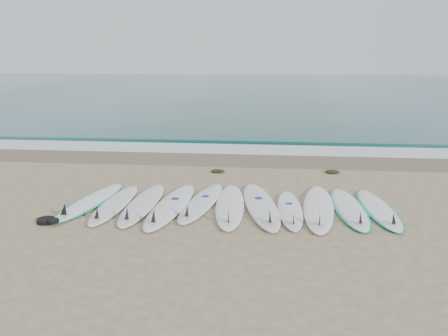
# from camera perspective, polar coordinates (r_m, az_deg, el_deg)

# --- Properties ---
(ground) EXTENTS (120.00, 120.00, 0.00)m
(ground) POSITION_cam_1_polar(r_m,az_deg,el_deg) (8.92, 0.81, -5.09)
(ground) COLOR #9A8763
(ocean) EXTENTS (120.00, 55.00, 0.03)m
(ocean) POSITION_cam_1_polar(r_m,az_deg,el_deg) (40.98, 4.74, 10.38)
(ocean) COLOR #1C5256
(ocean) RESTS_ON ground
(wet_sand_band) EXTENTS (120.00, 1.80, 0.01)m
(wet_sand_band) POSITION_cam_1_polar(r_m,az_deg,el_deg) (12.84, 2.37, 1.09)
(wet_sand_band) COLOR brown
(wet_sand_band) RESTS_ON ground
(foam_band) EXTENTS (120.00, 1.40, 0.04)m
(foam_band) POSITION_cam_1_polar(r_m,az_deg,el_deg) (14.20, 2.70, 2.46)
(foam_band) COLOR silver
(foam_band) RESTS_ON ground
(wave_crest) EXTENTS (120.00, 1.00, 0.10)m
(wave_crest) POSITION_cam_1_polar(r_m,az_deg,el_deg) (15.66, 2.99, 3.72)
(wave_crest) COLOR #1C5256
(wave_crest) RESTS_ON ground
(surfboard_0) EXTENTS (0.97, 2.62, 0.32)m
(surfboard_0) POSITION_cam_1_polar(r_m,az_deg,el_deg) (9.50, -17.13, -4.20)
(surfboard_0) COLOR white
(surfboard_0) RESTS_ON ground
(surfboard_1) EXTENTS (0.55, 2.52, 0.32)m
(surfboard_1) POSITION_cam_1_polar(r_m,az_deg,el_deg) (9.16, -14.21, -4.65)
(surfboard_1) COLOR white
(surfboard_1) RESTS_ON ground
(surfboard_2) EXTENTS (0.59, 2.70, 0.34)m
(surfboard_2) POSITION_cam_1_polar(r_m,az_deg,el_deg) (9.04, -10.68, -4.67)
(surfboard_2) COLOR white
(surfboard_2) RESTS_ON ground
(surfboard_3) EXTENTS (0.83, 2.90, 0.37)m
(surfboard_3) POSITION_cam_1_polar(r_m,az_deg,el_deg) (8.84, -7.06, -4.94)
(surfboard_3) COLOR white
(surfboard_3) RESTS_ON ground
(surfboard_4) EXTENTS (0.92, 2.67, 0.33)m
(surfboard_4) POSITION_cam_1_polar(r_m,az_deg,el_deg) (9.00, -3.03, -4.54)
(surfboard_4) COLOR white
(surfboard_4) RESTS_ON ground
(surfboard_5) EXTENTS (0.73, 2.79, 0.35)m
(surfboard_5) POSITION_cam_1_polar(r_m,az_deg,el_deg) (8.79, 0.77, -4.96)
(surfboard_5) COLOR white
(surfboard_5) RESTS_ON ground
(surfboard_6) EXTENTS (1.09, 2.96, 0.37)m
(surfboard_6) POSITION_cam_1_polar(r_m,az_deg,el_deg) (8.83, 4.89, -4.91)
(surfboard_6) COLOR white
(surfboard_6) RESTS_ON ground
(surfboard_7) EXTENTS (0.54, 2.32, 0.30)m
(surfboard_7) POSITION_cam_1_polar(r_m,az_deg,el_deg) (8.70, 8.63, -5.41)
(surfboard_7) COLOR white
(surfboard_7) RESTS_ON ground
(surfboard_8) EXTENTS (0.87, 2.93, 0.37)m
(surfboard_8) POSITION_cam_1_polar(r_m,az_deg,el_deg) (8.88, 12.25, -5.09)
(surfboard_8) COLOR white
(surfboard_8) RESTS_ON ground
(surfboard_9) EXTENTS (0.69, 2.55, 0.32)m
(surfboard_9) POSITION_cam_1_polar(r_m,az_deg,el_deg) (9.05, 16.07, -5.06)
(surfboard_9) COLOR white
(surfboard_9) RESTS_ON ground
(surfboard_10) EXTENTS (0.72, 2.48, 0.31)m
(surfboard_10) POSITION_cam_1_polar(r_m,az_deg,el_deg) (9.18, 19.56, -5.09)
(surfboard_10) COLOR white
(surfboard_10) RESTS_ON ground
(seaweed_near) EXTENTS (0.36, 0.28, 0.07)m
(seaweed_near) POSITION_cam_1_polar(r_m,az_deg,el_deg) (11.47, -0.83, -0.40)
(seaweed_near) COLOR black
(seaweed_near) RESTS_ON ground
(seaweed_far) EXTENTS (0.38, 0.29, 0.07)m
(seaweed_far) POSITION_cam_1_polar(r_m,az_deg,el_deg) (11.74, 13.98, -0.48)
(seaweed_far) COLOR black
(seaweed_far) RESTS_ON ground
(leash_coil) EXTENTS (0.46, 0.36, 0.11)m
(leash_coil) POSITION_cam_1_polar(r_m,az_deg,el_deg) (8.69, -22.07, -6.40)
(leash_coil) COLOR black
(leash_coil) RESTS_ON ground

